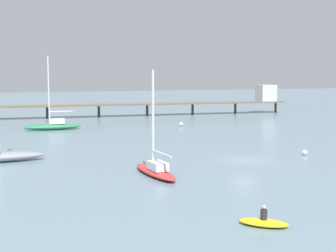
# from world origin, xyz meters

# --- Properties ---
(ground_plane) EXTENTS (400.00, 400.00, 0.00)m
(ground_plane) POSITION_xyz_m (0.00, 0.00, 0.00)
(ground_plane) COLOR slate
(pier) EXTENTS (79.81, 12.86, 6.03)m
(pier) POSITION_xyz_m (10.78, 49.90, 2.89)
(pier) COLOR brown
(pier) RESTS_ON ground_plane
(sailboat_red) EXTENTS (1.72, 7.07, 8.44)m
(sailboat_red) POSITION_xyz_m (-10.30, -2.84, 0.57)
(sailboat_red) COLOR red
(sailboat_red) RESTS_ON ground_plane
(sailboat_green) EXTENTS (8.56, 2.97, 10.90)m
(sailboat_green) POSITION_xyz_m (-12.03, 32.95, 0.69)
(sailboat_green) COLOR #287F4C
(sailboat_green) RESTS_ON ground_plane
(dinghy_yellow) EXTENTS (2.67, 2.69, 1.14)m
(dinghy_yellow) POSITION_xyz_m (-9.86, -16.89, 0.21)
(dinghy_yellow) COLOR yellow
(dinghy_yellow) RESTS_ON ground_plane
(mooring_buoy_inner) EXTENTS (0.54, 0.54, 0.54)m
(mooring_buoy_inner) POSITION_xyz_m (7.08, -0.14, 0.27)
(mooring_buoy_inner) COLOR silver
(mooring_buoy_inner) RESTS_ON ground_plane
(mooring_buoy_mid) EXTENTS (0.65, 0.65, 0.65)m
(mooring_buoy_mid) POSITION_xyz_m (7.49, 29.58, 0.33)
(mooring_buoy_mid) COLOR silver
(mooring_buoy_mid) RESTS_ON ground_plane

